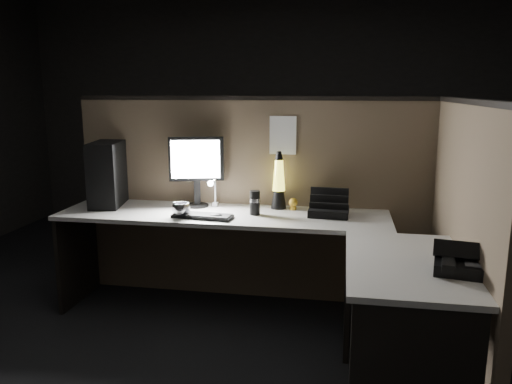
% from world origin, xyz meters
% --- Properties ---
extents(floor, '(6.00, 6.00, 0.00)m').
position_xyz_m(floor, '(0.00, 0.00, 0.00)').
color(floor, black).
rests_on(floor, ground).
extents(room_shell, '(6.00, 6.00, 6.00)m').
position_xyz_m(room_shell, '(0.00, 0.00, 1.62)').
color(room_shell, silver).
rests_on(room_shell, ground).
extents(partition_back, '(2.66, 0.06, 1.50)m').
position_xyz_m(partition_back, '(0.00, 0.93, 0.75)').
color(partition_back, brown).
rests_on(partition_back, ground).
extents(partition_right, '(0.06, 1.66, 1.50)m').
position_xyz_m(partition_right, '(1.33, 0.10, 0.75)').
color(partition_right, brown).
rests_on(partition_right, ground).
extents(desk, '(2.60, 1.60, 0.73)m').
position_xyz_m(desk, '(0.18, 0.25, 0.58)').
color(desk, beige).
rests_on(desk, ground).
extents(pc_tower, '(0.28, 0.48, 0.47)m').
position_xyz_m(pc_tower, '(-1.05, 0.72, 0.97)').
color(pc_tower, black).
rests_on(pc_tower, desk).
extents(monitor, '(0.39, 0.17, 0.51)m').
position_xyz_m(monitor, '(-0.39, 0.78, 1.04)').
color(monitor, black).
rests_on(monitor, desk).
extents(keyboard, '(0.42, 0.18, 0.02)m').
position_xyz_m(keyboard, '(-0.26, 0.45, 0.74)').
color(keyboard, black).
rests_on(keyboard, desk).
extents(mouse, '(0.10, 0.08, 0.04)m').
position_xyz_m(mouse, '(-0.16, 0.44, 0.75)').
color(mouse, black).
rests_on(mouse, desk).
extents(clip_lamp, '(0.04, 0.17, 0.21)m').
position_xyz_m(clip_lamp, '(-0.26, 0.74, 0.86)').
color(clip_lamp, silver).
rests_on(clip_lamp, desk).
extents(organizer, '(0.28, 0.25, 0.20)m').
position_xyz_m(organizer, '(0.58, 0.68, 0.78)').
color(organizer, black).
rests_on(organizer, desk).
extents(lava_lamp, '(0.11, 0.11, 0.42)m').
position_xyz_m(lava_lamp, '(0.21, 0.81, 0.90)').
color(lava_lamp, black).
rests_on(lava_lamp, desk).
extents(travel_mug, '(0.07, 0.07, 0.17)m').
position_xyz_m(travel_mug, '(0.08, 0.60, 0.81)').
color(travel_mug, black).
rests_on(travel_mug, desk).
extents(steel_mug, '(0.15, 0.15, 0.10)m').
position_xyz_m(steel_mug, '(-0.40, 0.46, 0.78)').
color(steel_mug, silver).
rests_on(steel_mug, desk).
extents(figurine, '(0.06, 0.06, 0.06)m').
position_xyz_m(figurine, '(0.32, 0.78, 0.78)').
color(figurine, gold).
rests_on(figurine, desk).
extents(pinned_paper, '(0.19, 0.00, 0.28)m').
position_xyz_m(pinned_paper, '(0.23, 0.90, 1.25)').
color(pinned_paper, white).
rests_on(pinned_paper, partition_back).
extents(desk_phone, '(0.29, 0.30, 0.15)m').
position_xyz_m(desk_phone, '(1.24, -0.31, 0.79)').
color(desk_phone, black).
rests_on(desk_phone, desk).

